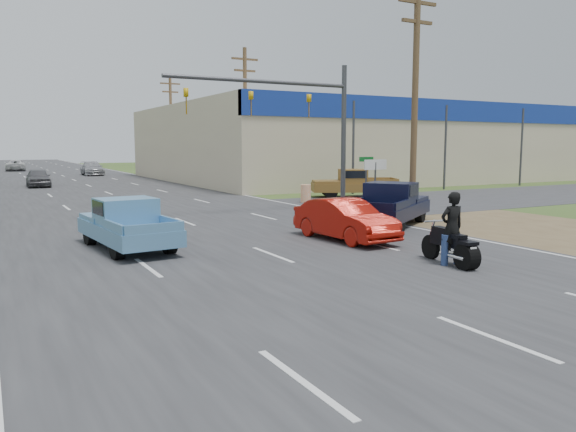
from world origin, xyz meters
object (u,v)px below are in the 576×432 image
distant_car_white (16,166)px  blue_pickup (126,223)px  red_convertible (345,220)px  distant_car_silver (92,169)px  motorcycle (453,247)px  rider (452,231)px  brown_pickup (352,183)px  distant_car_grey (38,178)px  navy_pickup (391,204)px

distant_car_white → blue_pickup: bearing=93.6°
red_convertible → distant_car_silver: bearing=86.6°
motorcycle → rider: (0.01, 0.06, 0.43)m
rider → distant_car_silver: bearing=-83.0°
blue_pickup → distant_car_white: (-0.21, 60.26, -0.11)m
rider → brown_pickup: (9.06, 17.50, -0.07)m
motorcycle → brown_pickup: bearing=69.0°
rider → blue_pickup: bearing=-36.8°
red_convertible → distant_car_silver: distant_car_silver is taller
distant_car_grey → navy_pickup: bearing=-69.1°
blue_pickup → navy_pickup: 10.35m
motorcycle → blue_pickup: (-6.97, 6.58, 0.29)m
rider → distant_car_grey: 36.59m
red_convertible → distant_car_white: red_convertible is taller
motorcycle → distant_car_silver: (-0.59, 51.49, 0.22)m
distant_car_grey → blue_pickup: bearing=-88.6°
blue_pickup → distant_car_grey: 29.37m
distant_car_silver → distant_car_white: (-6.59, 15.36, -0.04)m
motorcycle → brown_pickup: (9.07, 17.56, 0.36)m
distant_car_silver → distant_car_white: distant_car_silver is taller
rider → distant_car_silver: (-0.60, 51.43, -0.21)m
motorcycle → distant_car_silver: size_ratio=0.45×
rider → motorcycle: bearing=90.0°
red_convertible → distant_car_silver: size_ratio=0.84×
distant_car_silver → distant_car_white: 16.71m
distant_car_grey → rider: bearing=-77.7°
red_convertible → brown_pickup: (9.30, 12.90, 0.18)m
red_convertible → blue_pickup: blue_pickup is taller
navy_pickup → distant_car_grey: (-10.47, 29.18, -0.16)m
navy_pickup → distant_car_grey: 31.00m
rider → navy_pickup: bearing=-110.4°
distant_car_silver → distant_car_white: size_ratio=1.01×
blue_pickup → brown_pickup: bearing=29.0°
distant_car_grey → distant_car_white: distant_car_grey is taller
red_convertible → motorcycle: 4.67m
navy_pickup → distant_car_grey: navy_pickup is taller
blue_pickup → navy_pickup: bearing=-4.4°
brown_pickup → distant_car_white: (-16.25, 49.29, -0.18)m
rider → distant_car_silver: size_ratio=0.38×
motorcycle → blue_pickup: blue_pickup is taller
motorcycle → distant_car_grey: distant_car_grey is taller
rider → navy_pickup: (3.37, 6.71, -0.07)m
blue_pickup → red_convertible: bearing=-21.4°
distant_car_silver → rider: bearing=-88.0°
motorcycle → brown_pickup: size_ratio=0.40×
red_convertible → distant_car_silver: 46.83m
distant_car_grey → distant_car_silver: size_ratio=0.83×
distant_car_grey → brown_pickup: bearing=-47.5°
rider → distant_car_white: rider is taller
distant_car_silver → navy_pickup: bearing=-83.6°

